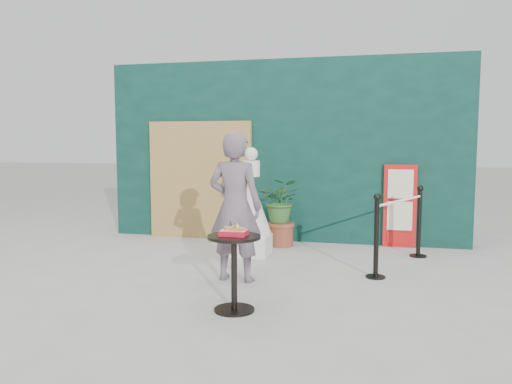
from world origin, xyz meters
The scene contains 10 objects.
ground centered at (0.00, 0.00, 0.00)m, with size 60.00×60.00×0.00m, color #ADAAA5.
back_wall centered at (0.00, 3.15, 1.50)m, with size 6.00×0.30×3.00m, color #092C25.
bamboo_fence centered at (-1.40, 2.94, 1.00)m, with size 1.80×0.08×2.00m, color tan.
woman centered at (-0.09, 0.52, 0.89)m, with size 0.65×0.43×1.78m, color slate.
menu_board centered at (1.90, 2.95, 0.65)m, with size 0.50×0.07×1.30m.
statue centered at (-0.24, 1.90, 0.64)m, with size 0.61×0.61×1.58m.
cafe_table centered at (0.19, -0.52, 0.50)m, with size 0.52×0.52×0.75m.
food_basket centered at (0.19, -0.52, 0.79)m, with size 0.26×0.19×0.11m.
planter centered at (0.07, 2.61, 0.62)m, with size 0.63×0.55×1.08m.
stanchion_barrier centered at (1.84, 1.68, 0.49)m, with size 0.84×1.54×1.03m.
Camera 1 is at (1.50, -5.10, 1.65)m, focal length 35.00 mm.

